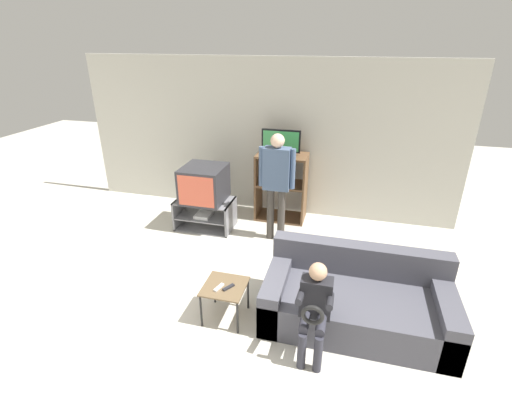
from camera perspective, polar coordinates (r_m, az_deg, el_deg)
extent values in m
plane|color=beige|center=(4.08, -11.41, -21.94)|extent=(18.00, 18.00, 0.00)
cube|color=beige|center=(6.33, 1.16, 9.11)|extent=(6.40, 0.06, 2.60)
cube|color=slate|center=(6.15, -7.69, -4.47)|extent=(0.91, 0.55, 0.02)
cube|color=slate|center=(6.06, -7.80, -2.75)|extent=(0.88, 0.55, 0.02)
cube|color=slate|center=(5.95, -7.93, -0.56)|extent=(0.91, 0.55, 0.02)
cube|color=slate|center=(6.22, -11.56, -2.07)|extent=(0.03, 0.55, 0.48)
cube|color=slate|center=(5.91, -3.87, -3.04)|extent=(0.03, 0.55, 0.48)
cube|color=white|center=(5.99, -8.06, -2.74)|extent=(0.24, 0.28, 0.05)
cube|color=#2D2D33|center=(5.85, -7.97, 2.04)|extent=(0.65, 0.66, 0.56)
cube|color=#D8593F|center=(5.56, -9.27, 0.81)|extent=(0.57, 0.01, 0.48)
cube|color=brown|center=(6.27, 0.36, 1.89)|extent=(0.03, 0.50, 1.13)
cube|color=brown|center=(6.13, 7.54, 1.18)|extent=(0.03, 0.50, 1.13)
cube|color=brown|center=(6.41, 3.78, -3.01)|extent=(0.76, 0.50, 0.03)
cube|color=brown|center=(6.17, 3.93, 2.03)|extent=(0.76, 0.50, 0.03)
cube|color=brown|center=(6.00, 4.06, 6.41)|extent=(0.76, 0.50, 0.03)
cube|color=#9E7A4C|center=(6.08, 2.49, 3.02)|extent=(0.18, 0.04, 0.22)
cube|color=black|center=(6.00, 3.81, 6.76)|extent=(0.22, 0.20, 0.04)
cube|color=black|center=(5.94, 3.86, 8.62)|extent=(0.62, 0.04, 0.36)
cube|color=#3FA559|center=(5.92, 3.82, 8.57)|extent=(0.57, 0.01, 0.31)
cube|color=brown|center=(4.10, -4.85, -13.54)|extent=(0.45, 0.45, 0.02)
cylinder|color=black|center=(4.15, -8.46, -16.95)|extent=(0.02, 0.02, 0.40)
cylinder|color=black|center=(4.04, -2.88, -18.06)|extent=(0.02, 0.02, 0.40)
cylinder|color=black|center=(4.44, -6.41, -13.73)|extent=(0.02, 0.02, 0.40)
cylinder|color=black|center=(4.33, -1.23, -14.64)|extent=(0.02, 0.02, 0.40)
cube|color=#232328|center=(4.06, -4.25, -13.69)|extent=(0.11, 0.14, 0.02)
cube|color=silver|center=(4.06, -5.73, -13.68)|extent=(0.08, 0.15, 0.02)
cube|color=#4C4C56|center=(4.28, 15.05, -16.21)|extent=(1.94, 0.97, 0.40)
cube|color=#4C4C56|center=(4.38, 15.65, -9.16)|extent=(1.94, 0.20, 0.36)
cube|color=#4C4C56|center=(4.28, 3.22, -14.23)|extent=(0.22, 0.97, 0.52)
cube|color=#4C4C56|center=(4.37, 26.92, -16.29)|extent=(0.22, 0.97, 0.52)
cylinder|color=#3D3833|center=(5.61, 2.24, -2.56)|extent=(0.11, 0.11, 0.83)
cylinder|color=#3D3833|center=(5.58, 3.89, -2.75)|extent=(0.11, 0.11, 0.83)
cube|color=#475B7A|center=(5.31, 3.23, 4.36)|extent=(0.38, 0.20, 0.62)
cylinder|color=#475B7A|center=(5.35, 0.84, 4.73)|extent=(0.08, 0.08, 0.59)
cylinder|color=#475B7A|center=(5.27, 5.67, 4.30)|extent=(0.08, 0.08, 0.59)
sphere|color=beige|center=(5.19, 3.33, 8.64)|extent=(0.20, 0.20, 0.20)
cylinder|color=#2D2D38|center=(3.74, 7.03, -22.43)|extent=(0.08, 0.08, 0.40)
cylinder|color=#2D2D38|center=(3.74, 9.50, -22.72)|extent=(0.08, 0.08, 0.40)
cylinder|color=#2D2D38|center=(3.68, 7.58, -18.14)|extent=(0.09, 0.30, 0.09)
cylinder|color=#2D2D38|center=(3.68, 10.02, -18.43)|extent=(0.09, 0.30, 0.09)
cube|color=#232328|center=(3.69, 9.23, -14.93)|extent=(0.30, 0.17, 0.41)
cylinder|color=#232328|center=(3.55, 6.85, -14.89)|extent=(0.06, 0.31, 0.14)
cylinder|color=#232328|center=(3.54, 11.33, -15.41)|extent=(0.06, 0.31, 0.14)
sphere|color=tan|center=(3.52, 9.53, -11.26)|extent=(0.17, 0.17, 0.17)
torus|color=black|center=(3.46, 8.71, -17.55)|extent=(0.21, 0.04, 0.21)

